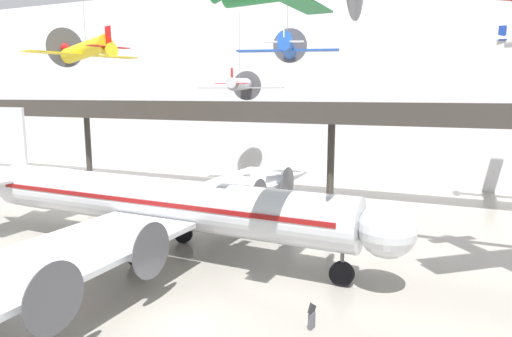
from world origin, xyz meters
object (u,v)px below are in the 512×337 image
suspended_plane_blue_trainer (287,46)px  suspended_plane_yellow_lowwing (86,50)px  suspended_plane_silver_racer (240,84)px  info_sign_pedestal (312,319)px  airliner_silver_main (155,202)px

suspended_plane_blue_trainer → suspended_plane_yellow_lowwing: bearing=78.8°
suspended_plane_silver_racer → info_sign_pedestal: (15.70, -26.22, -10.44)m
suspended_plane_silver_racer → info_sign_pedestal: suspended_plane_silver_racer is taller
airliner_silver_main → suspended_plane_yellow_lowwing: suspended_plane_yellow_lowwing is taller
suspended_plane_yellow_lowwing → suspended_plane_silver_racer: suspended_plane_yellow_lowwing is taller
suspended_plane_silver_racer → suspended_plane_blue_trainer: bearing=-153.3°
airliner_silver_main → suspended_plane_silver_racer: (-4.00, 20.95, 7.63)m
airliner_silver_main → suspended_plane_yellow_lowwing: 17.98m
airliner_silver_main → info_sign_pedestal: 13.13m
suspended_plane_blue_trainer → suspended_plane_yellow_lowwing: 17.75m
suspended_plane_blue_trainer → suspended_plane_silver_racer: 15.29m
suspended_plane_yellow_lowwing → suspended_plane_silver_racer: 15.64m
suspended_plane_yellow_lowwing → suspended_plane_silver_racer: size_ratio=1.07×
airliner_silver_main → suspended_plane_silver_racer: 22.65m
info_sign_pedestal → suspended_plane_yellow_lowwing: bearing=161.6°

